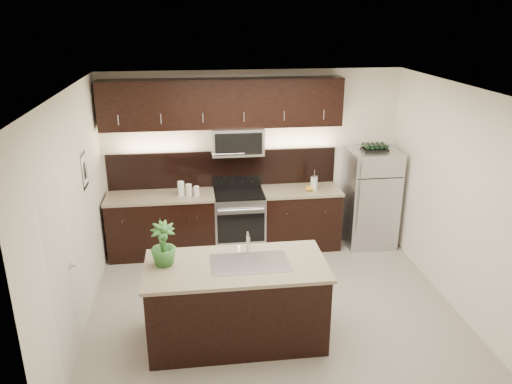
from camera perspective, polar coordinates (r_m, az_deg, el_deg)
ground at (r=6.43m, az=1.86°, el=-12.96°), size 4.50×4.50×0.00m
room_walls at (r=5.64m, az=0.99°, el=1.36°), size 4.52×4.02×2.71m
counter_run at (r=7.65m, az=-3.49°, el=-3.35°), size 3.51×0.65×0.94m
upper_fixtures at (r=7.30m, az=-3.64°, el=9.24°), size 3.49×0.40×1.66m
island at (r=5.64m, az=-2.24°, el=-12.42°), size 1.96×0.96×0.94m
sink_faucet at (r=5.42m, az=-0.72°, el=-7.94°), size 0.84×0.50×0.28m
refrigerator at (r=7.94m, az=12.96°, el=-0.66°), size 0.74×0.67×1.53m
wine_rack at (r=7.70m, az=13.42°, el=4.98°), size 0.38×0.23×0.09m
plant at (r=5.38m, az=-10.57°, el=-5.89°), size 0.32×0.32×0.48m
canisters at (r=7.36m, az=-7.90°, el=0.27°), size 0.31×0.15×0.21m
french_press at (r=7.59m, az=6.65°, el=1.09°), size 0.11×0.11×0.31m
bananas at (r=7.57m, az=5.90°, el=0.39°), size 0.24×0.22×0.06m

